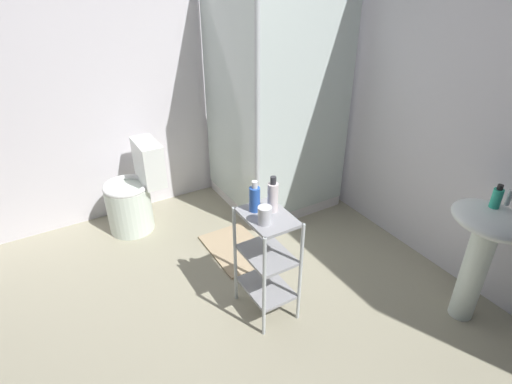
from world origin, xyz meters
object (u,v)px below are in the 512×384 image
shampoo_bottle_blue (255,198)px  pedestal_sink (483,243)px  storage_cart (267,256)px  toilet (134,195)px  rinse_cup (265,215)px  bath_mat (236,249)px  hand_soap_bottle (497,198)px  lotion_bottle_white (273,196)px  shower_stall (271,159)px

shampoo_bottle_blue → pedestal_sink: bearing=54.7°
storage_cart → shampoo_bottle_blue: shampoo_bottle_blue is taller
toilet → rinse_cup: (1.45, 0.39, 0.48)m
bath_mat → hand_soap_bottle: bearing=36.3°
pedestal_sink → bath_mat: pedestal_sink is taller
rinse_cup → toilet: bearing=-165.0°
toilet → hand_soap_bottle: size_ratio=5.20×
pedestal_sink → rinse_cup: rinse_cup is taller
lotion_bottle_white → rinse_cup: (0.09, -0.11, -0.05)m
toilet → shampoo_bottle_blue: bearing=17.4°
toilet → shampoo_bottle_blue: shampoo_bottle_blue is taller
storage_cart → bath_mat: (-0.66, 0.13, -0.43)m
hand_soap_bottle → lotion_bottle_white: bearing=-124.0°
shower_stall → hand_soap_bottle: size_ratio=13.67×
shampoo_bottle_blue → lotion_bottle_white: (0.06, 0.09, 0.01)m
storage_cart → rinse_cup: rinse_cup is taller
pedestal_sink → bath_mat: bearing=-145.0°
rinse_cup → bath_mat: bearing=165.7°
shower_stall → lotion_bottle_white: (1.10, -0.69, 0.38)m
lotion_bottle_white → bath_mat: bearing=173.5°
rinse_cup → pedestal_sink: bearing=60.5°
storage_cart → lotion_bottle_white: 0.41m
hand_soap_bottle → lotion_bottle_white: (-0.71, -1.06, -0.03)m
rinse_cup → bath_mat: (-0.72, 0.18, -0.78)m
rinse_cup → bath_mat: size_ratio=0.18×
hand_soap_bottle → shower_stall: bearing=-168.7°
shampoo_bottle_blue → lotion_bottle_white: lotion_bottle_white is taller
toilet → lotion_bottle_white: size_ratio=3.33×
shower_stall → shampoo_bottle_blue: shower_stall is taller
hand_soap_bottle → shampoo_bottle_blue: bearing=-123.8°
shower_stall → storage_cart: (1.13, -0.75, -0.03)m
pedestal_sink → shampoo_bottle_blue: size_ratio=4.11×
lotion_bottle_white → toilet: bearing=-159.8°
pedestal_sink → toilet: bearing=-143.9°
toilet → bath_mat: 0.97m
pedestal_sink → storage_cart: (-0.70, -1.08, -0.14)m
hand_soap_bottle → rinse_cup: bearing=-118.0°
shower_stall → shampoo_bottle_blue: bearing=-36.9°
toilet → rinse_cup: 1.57m
toilet → storage_cart: toilet is taller
shower_stall → rinse_cup: shower_stall is taller
bath_mat → shampoo_bottle_blue: bearing=-15.9°
pedestal_sink → storage_cart: pedestal_sink is taller
lotion_bottle_white → shampoo_bottle_blue: bearing=-121.7°
shower_stall → toilet: (-0.25, -1.19, -0.15)m
shower_stall → bath_mat: size_ratio=3.33×
bath_mat → lotion_bottle_white: bearing=-6.5°
storage_cart → shower_stall: bearing=146.6°
pedestal_sink → shampoo_bottle_blue: shampoo_bottle_blue is taller
hand_soap_bottle → bath_mat: hand_soap_bottle is taller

